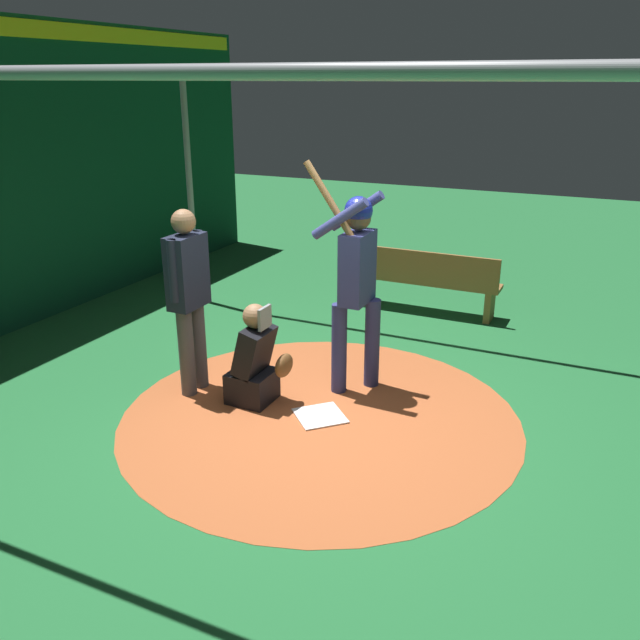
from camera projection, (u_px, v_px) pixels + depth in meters
name	position (u px, v px, depth m)	size (l,w,h in m)	color
ground_plane	(320.00, 417.00, 6.04)	(27.09, 27.09, 0.00)	#216633
dirt_circle	(320.00, 417.00, 6.04)	(3.65, 3.65, 0.01)	#AD562D
home_plate	(320.00, 416.00, 6.04)	(0.42, 0.42, 0.01)	white
batter	(356.00, 274.00, 6.20)	(0.68, 0.49, 2.24)	navy
catcher	(256.00, 364.00, 6.20)	(0.58, 0.40, 0.99)	black
umpire	(188.00, 292.00, 6.21)	(0.23, 0.49, 1.81)	#4C4C51
cage_frame	(320.00, 184.00, 5.30)	(6.11, 4.78, 2.99)	gray
bench	(424.00, 279.00, 8.58)	(1.96, 0.36, 0.85)	olive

